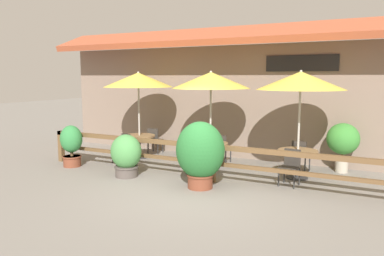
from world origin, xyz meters
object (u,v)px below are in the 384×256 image
(dining_table_near, at_px, (139,140))
(potted_plant_small_flowering, at_px, (71,144))
(chair_near_streetside, at_px, (123,146))
(patio_umbrella_middle, at_px, (211,80))
(chair_far_wallside, at_px, (300,154))
(potted_plant_entrance_palm, at_px, (343,141))
(chair_middle_wallside, at_px, (222,147))
(dining_table_far, at_px, (298,156))
(potted_plant_corner_fern, at_px, (200,152))
(potted_plant_tall_tropical, at_px, (126,155))
(chair_middle_streetside, at_px, (198,156))
(patio_umbrella_near, at_px, (138,80))
(chair_far_streetside, at_px, (290,165))
(dining_table_middle, at_px, (210,148))
(patio_umbrella_far, at_px, (301,81))
(chair_near_wallside, at_px, (154,139))

(dining_table_near, xyz_separation_m, potted_plant_small_flowering, (-1.07, -1.90, 0.08))
(chair_near_streetside, height_order, patio_umbrella_middle, patio_umbrella_middle)
(chair_near_streetside, xyz_separation_m, chair_far_wallside, (5.05, 1.31, 0.00))
(potted_plant_small_flowering, bearing_deg, potted_plant_entrance_palm, 21.92)
(chair_middle_wallside, distance_m, dining_table_far, 2.51)
(chair_far_wallside, relative_size, potted_plant_corner_fern, 0.55)
(potted_plant_tall_tropical, xyz_separation_m, potted_plant_entrance_palm, (5.00, 3.06, 0.29))
(patio_umbrella_middle, distance_m, potted_plant_tall_tropical, 3.10)
(chair_middle_streetside, bearing_deg, chair_middle_wallside, 98.98)
(patio_umbrella_near, bearing_deg, potted_plant_entrance_palm, 9.06)
(potted_plant_corner_fern, xyz_separation_m, potted_plant_tall_tropical, (-2.17, 0.03, -0.27))
(potted_plant_corner_fern, height_order, potted_plant_tall_tropical, potted_plant_corner_fern)
(patio_umbrella_near, xyz_separation_m, chair_far_wallside, (5.00, 0.51, -2.01))
(chair_middle_streetside, xyz_separation_m, dining_table_far, (2.49, 0.77, 0.10))
(chair_near_streetside, distance_m, potted_plant_tall_tropical, 1.70)
(dining_table_near, bearing_deg, chair_far_streetside, -10.51)
(dining_table_near, distance_m, chair_far_streetside, 5.14)
(chair_near_streetside, distance_m, chair_middle_streetside, 2.65)
(dining_table_near, height_order, dining_table_middle, same)
(dining_table_far, height_order, potted_plant_entrance_palm, potted_plant_entrance_palm)
(chair_middle_wallside, xyz_separation_m, chair_far_streetside, (2.38, -1.42, 0.00))
(chair_middle_wallside, xyz_separation_m, potted_plant_entrance_palm, (3.37, 0.48, 0.38))
(chair_middle_wallside, bearing_deg, dining_table_near, 12.07)
(potted_plant_small_flowering, relative_size, potted_plant_entrance_palm, 0.89)
(patio_umbrella_near, relative_size, patio_umbrella_middle, 1.00)
(patio_umbrella_middle, distance_m, dining_table_far, 3.11)
(potted_plant_small_flowering, bearing_deg, dining_table_near, 60.55)
(dining_table_far, xyz_separation_m, chair_far_wallside, (-0.08, 0.72, -0.10))
(chair_middle_streetside, height_order, chair_middle_wallside, same)
(patio_umbrella_middle, distance_m, patio_umbrella_far, 2.45)
(dining_table_near, bearing_deg, potted_plant_small_flowering, -119.45)
(chair_near_wallside, distance_m, patio_umbrella_far, 5.50)
(dining_table_far, bearing_deg, dining_table_middle, -179.24)
(dining_table_middle, bearing_deg, patio_umbrella_near, 174.61)
(chair_far_wallside, distance_m, potted_plant_tall_tropical, 4.74)
(dining_table_middle, bearing_deg, chair_middle_streetside, -93.00)
(chair_near_wallside, relative_size, chair_middle_streetside, 1.00)
(patio_umbrella_middle, bearing_deg, dining_table_middle, 104.04)
(chair_middle_wallside, relative_size, potted_plant_small_flowering, 0.72)
(chair_middle_wallside, bearing_deg, dining_table_far, 165.45)
(chair_near_streetside, distance_m, patio_umbrella_middle, 3.40)
(potted_plant_small_flowering, bearing_deg, chair_far_wallside, 21.61)
(chair_far_streetside, bearing_deg, patio_umbrella_middle, 170.82)
(patio_umbrella_near, xyz_separation_m, patio_umbrella_middle, (2.63, -0.25, 0.00))
(patio_umbrella_far, xyz_separation_m, dining_table_far, (0.00, 0.00, -1.91))
(dining_table_near, height_order, patio_umbrella_far, patio_umbrella_far)
(patio_umbrella_middle, height_order, potted_plant_small_flowering, patio_umbrella_middle)
(chair_near_streetside, bearing_deg, potted_plant_small_flowering, -118.19)
(chair_far_wallside, bearing_deg, dining_table_middle, 25.95)
(patio_umbrella_far, bearing_deg, chair_near_wallside, 168.58)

